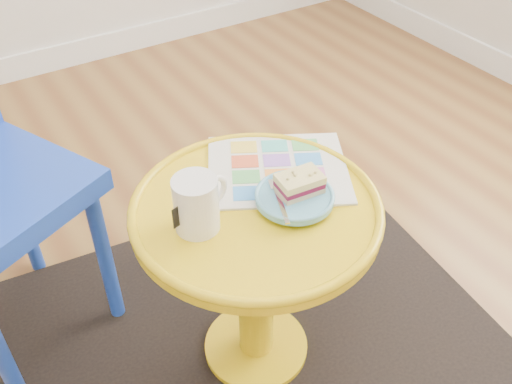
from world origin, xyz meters
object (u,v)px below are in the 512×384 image
newspaper (278,169)px  plate (295,197)px  mug (197,202)px  side_table (256,254)px

newspaper → plate: (-0.04, -0.12, 0.01)m
mug → newspaper: bearing=1.2°
mug → plate: mug is taller
newspaper → side_table: bearing=-115.0°
newspaper → mug: mug is taller
side_table → plate: 0.18m
plate → mug: bearing=167.1°
side_table → mug: size_ratio=4.18×
side_table → mug: (-0.13, 0.01, 0.21)m
side_table → mug: bearing=175.2°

